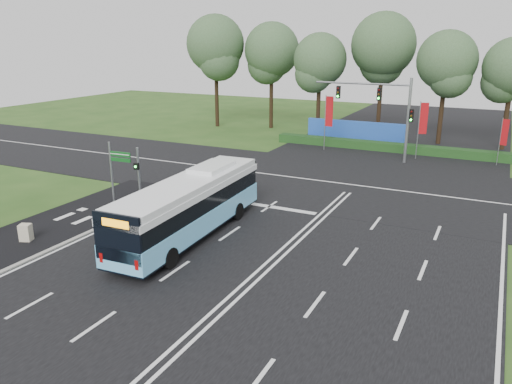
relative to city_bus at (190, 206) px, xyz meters
The scene contains 16 objects.
ground 5.37m from the city_bus, 13.46° to the left, with size 120.00×120.00×0.00m, color #284B19.
road_main 5.37m from the city_bus, 13.46° to the left, with size 20.00×120.00×0.04m, color black.
road_cross 14.19m from the city_bus, 69.38° to the left, with size 120.00×14.00×0.05m, color black.
bike_path 7.93m from the city_bus, 166.48° to the right, with size 5.00×18.00×0.06m, color black.
kerb_strip 5.68m from the city_bus, 160.57° to the right, with size 0.25×18.00×0.12m, color gray.
city_bus is the anchor object (origin of this frame).
pedestrian_signal 6.63m from the city_bus, 151.98° to the left, with size 0.32×0.43×3.63m.
street_sign 7.45m from the city_bus, 161.00° to the left, with size 1.55×0.19×3.98m.
utility_cabinet 8.47m from the city_bus, 149.10° to the right, with size 0.56×0.47×0.94m, color beige.
banner_flag_left 23.59m from the city_bus, 91.16° to the left, with size 0.76×0.08×5.12m.
banner_flag_mid 25.01m from the city_bus, 71.76° to the left, with size 0.69×0.32×4.97m.
banner_flag_right 27.91m from the city_bus, 59.55° to the left, with size 0.55×0.26×3.94m.
traffic_light_gantry 22.49m from the city_bus, 76.59° to the left, with size 8.41×0.28×7.00m.
hedge 26.19m from the city_bus, 79.06° to the left, with size 22.00×1.20×0.80m, color #1A3D16.
blue_hoarding 28.21m from the city_bus, 88.04° to the left, with size 10.00×0.30×2.20m, color #214FB3.
eucalyptus_row 32.83m from the city_bus, 81.07° to the left, with size 49.72×9.56×12.75m.
Camera 1 is at (8.91, -21.52, 9.92)m, focal length 35.00 mm.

